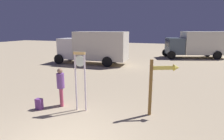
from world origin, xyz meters
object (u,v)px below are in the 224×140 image
(standing_clock, at_px, (80,75))
(box_truck_far, at_px, (198,44))
(arrow_sign, at_px, (161,78))
(backpack, at_px, (39,104))
(box_truck_near, at_px, (94,47))
(person_near_clock, at_px, (61,85))

(standing_clock, xyz_separation_m, box_truck_far, (5.63, 17.13, 0.14))
(arrow_sign, height_order, backpack, arrow_sign)
(standing_clock, distance_m, box_truck_near, 10.47)
(box_truck_far, bearing_deg, arrow_sign, -98.94)
(arrow_sign, relative_size, backpack, 4.77)
(box_truck_near, xyz_separation_m, box_truck_far, (9.54, 7.42, -0.03))
(arrow_sign, height_order, box_truck_far, box_truck_far)
(person_near_clock, bearing_deg, arrow_sign, 7.78)
(backpack, xyz_separation_m, box_truck_near, (-2.23, 10.23, 1.42))
(backpack, bearing_deg, person_near_clock, 43.65)
(box_truck_far, bearing_deg, person_near_clock, -111.34)
(box_truck_near, distance_m, box_truck_far, 12.09)
(arrow_sign, relative_size, box_truck_near, 0.32)
(arrow_sign, height_order, person_near_clock, arrow_sign)
(person_near_clock, relative_size, box_truck_far, 0.23)
(box_truck_far, bearing_deg, box_truck_near, -142.13)
(standing_clock, distance_m, arrow_sign, 3.11)
(backpack, bearing_deg, box_truck_far, 67.51)
(standing_clock, relative_size, box_truck_near, 0.35)
(box_truck_near, bearing_deg, person_near_clock, -73.26)
(standing_clock, xyz_separation_m, person_near_clock, (-1.02, 0.11, -0.55))
(arrow_sign, xyz_separation_m, box_truck_near, (-6.95, 9.05, 0.19))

